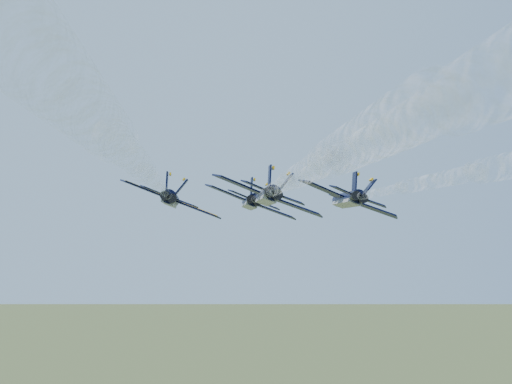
{
  "coord_description": "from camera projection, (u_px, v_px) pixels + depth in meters",
  "views": [
    {
      "loc": [
        -6.67,
        -101.78,
        93.18
      ],
      "look_at": [
        0.19,
        5.91,
        98.57
      ],
      "focal_mm": 55.0,
      "sensor_mm": 36.0,
      "label": 1
    }
  ],
  "objects": [
    {
      "name": "smoke_trail_slot",
      "position": [
        395.0,
        128.0,
        33.37
      ],
      "size": [
        3.14,
        84.88,
        2.97
      ],
      "rotation": [
        0.0,
        0.37,
        0.01
      ],
      "color": "white"
    },
    {
      "name": "smoke_trail_left",
      "position": [
        129.0,
        151.0,
        43.2
      ],
      "size": [
        3.14,
        84.88,
        2.97
      ],
      "rotation": [
        0.0,
        0.37,
        0.01
      ],
      "color": "white"
    },
    {
      "name": "jet_lead",
      "position": [
        251.0,
        202.0,
        116.91
      ],
      "size": [
        13.74,
        18.48,
        5.85
      ],
      "rotation": [
        0.0,
        0.37,
        0.01
      ],
      "color": "black"
    },
    {
      "name": "smoke_trail_lead",
      "position": [
        310.0,
        167.0,
        53.89
      ],
      "size": [
        3.14,
        84.88,
        2.97
      ],
      "rotation": [
        0.0,
        0.37,
        0.01
      ],
      "color": "white"
    },
    {
      "name": "jet_left",
      "position": [
        171.0,
        199.0,
        106.22
      ],
      "size": [
        13.74,
        18.48,
        5.85
      ],
      "rotation": [
        0.0,
        0.37,
        0.01
      ],
      "color": "black"
    },
    {
      "name": "jet_right",
      "position": [
        347.0,
        199.0,
        106.5
      ],
      "size": [
        13.74,
        18.48,
        5.85
      ],
      "rotation": [
        0.0,
        0.37,
        0.01
      ],
      "color": "black"
    },
    {
      "name": "jet_slot",
      "position": [
        267.0,
        196.0,
        96.39
      ],
      "size": [
        13.74,
        18.48,
        5.85
      ],
      "rotation": [
        0.0,
        0.37,
        0.01
      ],
      "color": "black"
    }
  ]
}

